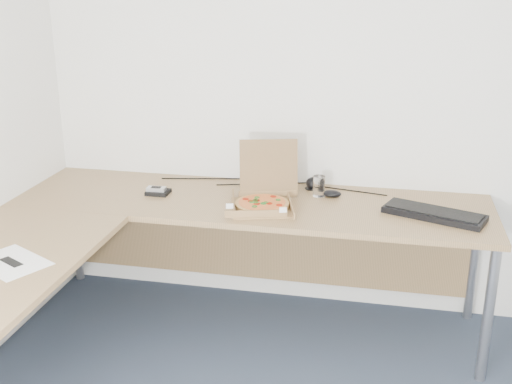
% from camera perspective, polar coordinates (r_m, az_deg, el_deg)
% --- Properties ---
extents(room_shell, '(3.50, 3.50, 2.50)m').
position_cam_1_polar(room_shell, '(1.81, 5.64, -1.07)').
color(room_shell, white).
rests_on(room_shell, ground).
extents(desk, '(2.50, 2.20, 0.73)m').
position_cam_1_polar(desk, '(3.08, -8.03, -3.47)').
color(desk, '#957348').
rests_on(desk, ground).
extents(pizza_box, '(0.31, 0.36, 0.31)m').
position_cam_1_polar(pizza_box, '(3.25, 0.62, -0.74)').
color(pizza_box, olive).
rests_on(pizza_box, desk).
extents(drinking_glass, '(0.06, 0.06, 0.11)m').
position_cam_1_polar(drinking_glass, '(3.42, 5.67, 0.53)').
color(drinking_glass, silver).
rests_on(drinking_glass, desk).
extents(keyboard, '(0.52, 0.33, 0.03)m').
position_cam_1_polar(keyboard, '(3.25, 15.69, -1.91)').
color(keyboard, black).
rests_on(keyboard, desk).
extents(mouse, '(0.11, 0.08, 0.04)m').
position_cam_1_polar(mouse, '(3.43, 6.82, -0.15)').
color(mouse, black).
rests_on(mouse, desk).
extents(wallet, '(0.12, 0.10, 0.02)m').
position_cam_1_polar(wallet, '(3.49, -8.76, -0.02)').
color(wallet, black).
rests_on(wallet, desk).
extents(phone, '(0.10, 0.06, 0.02)m').
position_cam_1_polar(phone, '(3.49, -8.94, 0.27)').
color(phone, '#B2B5BA').
rests_on(phone, wallet).
extents(paper_sheet, '(0.38, 0.34, 0.00)m').
position_cam_1_polar(paper_sheet, '(2.85, -21.11, -5.89)').
color(paper_sheet, white).
rests_on(paper_sheet, desk).
extents(dome_speaker, '(0.08, 0.08, 0.07)m').
position_cam_1_polar(dome_speaker, '(3.54, 5.11, 0.84)').
color(dome_speaker, black).
rests_on(dome_speaker, desk).
extents(cable_bundle, '(0.63, 0.13, 0.01)m').
position_cam_1_polar(cable_bundle, '(3.61, 0.99, 0.75)').
color(cable_bundle, black).
rests_on(cable_bundle, desk).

